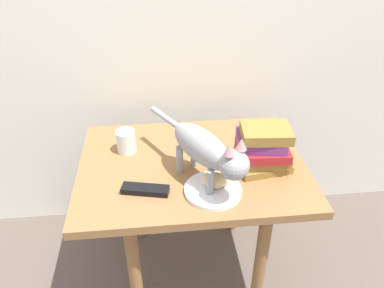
# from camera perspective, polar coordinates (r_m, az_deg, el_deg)

# --- Properties ---
(ground_plane) EXTENTS (6.00, 6.00, 0.00)m
(ground_plane) POSITION_cam_1_polar(r_m,az_deg,el_deg) (1.71, 0.00, -18.20)
(ground_plane) COLOR brown
(side_table) EXTENTS (0.79, 0.58, 0.56)m
(side_table) POSITION_cam_1_polar(r_m,az_deg,el_deg) (1.37, 0.00, -5.57)
(side_table) COLOR olive
(side_table) RESTS_ON ground
(plate) EXTENTS (0.18, 0.18, 0.01)m
(plate) POSITION_cam_1_polar(r_m,az_deg,el_deg) (1.20, 3.20, -7.02)
(plate) COLOR white
(plate) RESTS_ON side_table
(bread_roll) EXTENTS (0.10, 0.09, 0.05)m
(bread_roll) POSITION_cam_1_polar(r_m,az_deg,el_deg) (1.19, 3.38, -5.47)
(bread_roll) COLOR #E0BC7A
(bread_roll) RESTS_ON plate
(cat) EXTENTS (0.28, 0.42, 0.23)m
(cat) POSITION_cam_1_polar(r_m,az_deg,el_deg) (1.15, 2.28, -0.94)
(cat) COLOR #99999E
(cat) RESTS_ON side_table
(book_stack) EXTENTS (0.20, 0.16, 0.16)m
(book_stack) POSITION_cam_1_polar(r_m,az_deg,el_deg) (1.28, 10.71, -0.67)
(book_stack) COLOR olive
(book_stack) RESTS_ON side_table
(candle_jar) EXTENTS (0.07, 0.07, 0.08)m
(candle_jar) POSITION_cam_1_polar(r_m,az_deg,el_deg) (1.38, -9.95, 0.23)
(candle_jar) COLOR silver
(candle_jar) RESTS_ON side_table
(tv_remote) EXTENTS (0.16, 0.08, 0.02)m
(tv_remote) POSITION_cam_1_polar(r_m,az_deg,el_deg) (1.20, -7.12, -6.90)
(tv_remote) COLOR black
(tv_remote) RESTS_ON side_table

